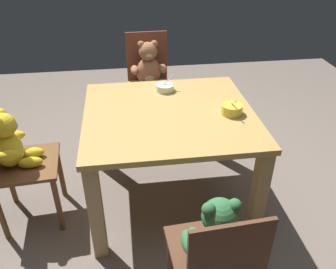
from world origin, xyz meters
TOP-DOWN VIEW (x-y plane):
  - ground_plane at (0.00, 0.00)m, footprint 5.20×5.20m
  - dining_table at (0.00, 0.00)m, footprint 1.07×1.00m
  - teddy_chair_far_center at (-0.05, 0.93)m, footprint 0.40×0.39m
  - teddy_chair_near_front at (0.07, -0.94)m, footprint 0.39×0.43m
  - teddy_chair_near_left at (-0.98, -0.06)m, footprint 0.43×0.43m
  - porridge_bowl_white_far_center at (0.01, 0.32)m, footprint 0.13×0.13m
  - porridge_bowl_yellow_near_right at (0.38, -0.07)m, footprint 0.13×0.14m

SIDE VIEW (x-z plane):
  - ground_plane at x=0.00m, z-range -0.04..0.00m
  - teddy_chair_near_left at x=-0.98m, z-range 0.11..0.97m
  - teddy_chair_near_front at x=0.07m, z-range 0.13..0.96m
  - teddy_chair_far_center at x=-0.05m, z-range 0.11..1.03m
  - dining_table at x=0.00m, z-range 0.23..0.94m
  - porridge_bowl_white_far_center at x=0.01m, z-range 0.68..0.79m
  - porridge_bowl_yellow_near_right at x=0.38m, z-range 0.68..0.81m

